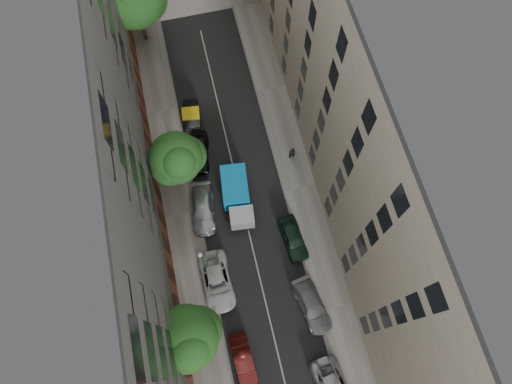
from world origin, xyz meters
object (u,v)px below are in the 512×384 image
object	(u,v)px
car_right_2	(293,238)
pedestrian	(292,153)
car_right_1	(312,306)
car_left_2	(217,281)
lamp_post	(203,261)
tarp_truck	(237,196)
tree_mid	(178,159)
car_left_5	(192,119)
tree_near	(187,340)
car_left_1	(243,359)
car_left_4	(199,152)
car_left_3	(203,209)

from	to	relation	value
car_right_2	pedestrian	xyz separation A→B (m)	(1.93, 7.77, 0.33)
car_right_1	pedestrian	size ratio (longest dim) A/B	2.65
car_left_2	lamp_post	size ratio (longest dim) A/B	0.87
tarp_truck	tree_mid	xyz separation A→B (m)	(-4.22, 3.06, 3.40)
car_left_5	car_right_1	size ratio (longest dim) A/B	0.88
tarp_truck	tree_near	bearing A→B (deg)	-112.00
car_left_2	tree_near	bearing A→B (deg)	-122.45
car_right_2	lamp_post	size ratio (longest dim) A/B	0.70
car_left_5	tree_near	xyz separation A→B (m)	(-3.50, -20.11, 4.30)
car_left_1	car_left_2	xyz separation A→B (m)	(-0.80, 6.46, 0.05)
car_left_4	car_left_5	size ratio (longest dim) A/B	1.03
car_left_2	tree_mid	xyz separation A→B (m)	(-0.96, 9.84, 4.08)
car_left_5	car_right_2	xyz separation A→B (m)	(6.40, -13.60, 0.03)
car_left_4	pedestrian	size ratio (longest dim) A/B	2.41
car_left_5	tree_near	size ratio (longest dim) A/B	0.57
car_left_3	lamp_post	distance (m)	6.27
car_right_2	pedestrian	world-z (taller)	pedestrian
tree_mid	tarp_truck	bearing A→B (deg)	-35.98
tarp_truck	car_left_1	bearing A→B (deg)	-94.36
car_left_3	car_right_2	distance (m)	8.36
car_left_4	pedestrian	xyz separation A→B (m)	(8.33, -2.23, 0.31)
car_right_1	tree_near	world-z (taller)	tree_near
car_left_4	pedestrian	bearing A→B (deg)	-5.60
car_right_1	lamp_post	distance (m)	9.78
car_left_3	car_left_5	world-z (taller)	car_left_3
car_right_2	lamp_post	xyz separation A→B (m)	(-7.80, -0.94, 3.18)
car_left_3	car_left_4	size ratio (longest dim) A/B	1.12
car_left_1	car_left_3	bearing A→B (deg)	90.60
car_left_4	car_right_2	size ratio (longest dim) A/B	1.03
car_left_2	car_right_1	distance (m)	8.11
lamp_post	car_right_1	bearing A→B (deg)	-32.35
car_left_4	car_left_3	bearing A→B (deg)	-87.87
car_right_2	pedestrian	size ratio (longest dim) A/B	2.35
car_left_3	car_left_4	xyz separation A→B (m)	(0.71, 5.60, 0.04)
car_right_2	car_left_4	bearing A→B (deg)	117.88
tarp_truck	car_left_3	xyz separation A→B (m)	(-3.17, -0.23, -0.70)
car_right_1	car_left_2	bearing A→B (deg)	142.90
car_right_2	tree_mid	world-z (taller)	tree_mid
car_left_1	car_right_2	bearing A→B (deg)	50.82
car_right_1	tree_near	bearing A→B (deg)	173.97
car_left_4	tree_mid	size ratio (longest dim) A/B	0.61
car_left_2	pedestrian	world-z (taller)	pedestrian
car_left_4	tree_near	distance (m)	17.40
car_left_1	tree_mid	xyz separation A→B (m)	(-1.76, 16.30, 4.13)
car_left_5	car_right_2	distance (m)	15.03
tarp_truck	pedestrian	bearing A→B (deg)	34.24
car_left_4	tarp_truck	bearing A→B (deg)	-56.06
car_left_5	tree_mid	xyz separation A→B (m)	(-1.76, -5.91, 4.11)
tree_near	tarp_truck	bearing A→B (deg)	61.86
car_left_1	tree_near	size ratio (longest dim) A/B	0.55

